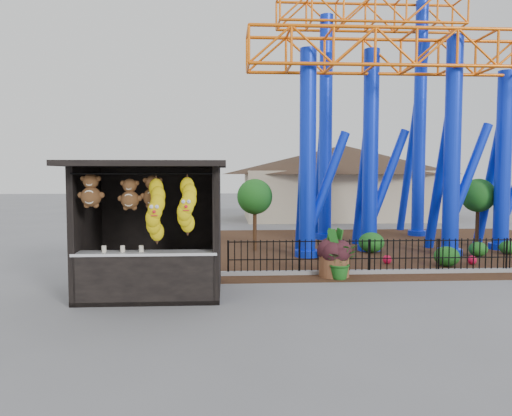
{
  "coord_description": "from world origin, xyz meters",
  "views": [
    {
      "loc": [
        -1.25,
        -10.74,
        2.86
      ],
      "look_at": [
        -0.51,
        1.5,
        2.0
      ],
      "focal_mm": 35.0,
      "sensor_mm": 36.0,
      "label": 1
    }
  ],
  "objects": [
    {
      "name": "terracotta_planter",
      "position": [
        1.72,
        2.7,
        0.3
      ],
      "size": [
        1.09,
        1.09,
        0.61
      ],
      "primitive_type": "cylinder",
      "rotation": [
        0.0,
        0.0,
        -0.39
      ],
      "color": "brown",
      "rests_on": "ground"
    },
    {
      "name": "landscaping",
      "position": [
        4.81,
        5.61,
        0.32
      ],
      "size": [
        7.4,
        3.71,
        0.73
      ],
      "color": "#1A5719",
      "rests_on": "mulch_bed"
    },
    {
      "name": "picket_fence",
      "position": [
        4.9,
        3.0,
        0.5
      ],
      "size": [
        12.2,
        0.06,
        1.0
      ],
      "primitive_type": null,
      "color": "black",
      "rests_on": "ground"
    },
    {
      "name": "potted_plant",
      "position": [
        1.82,
        2.42,
        0.47
      ],
      "size": [
        1.03,
        0.96,
        0.95
      ],
      "primitive_type": "imported",
      "rotation": [
        0.0,
        0.0,
        0.29
      ],
      "color": "#2D5A1A",
      "rests_on": "ground"
    },
    {
      "name": "curb",
      "position": [
        4.0,
        3.0,
        0.06
      ],
      "size": [
        18.0,
        0.18,
        0.12
      ],
      "primitive_type": "cube",
      "color": "gray",
      "rests_on": "ground"
    },
    {
      "name": "ground",
      "position": [
        0.0,
        0.0,
        0.0
      ],
      "size": [
        120.0,
        120.0,
        0.0
      ],
      "primitive_type": "plane",
      "color": "slate",
      "rests_on": "ground"
    },
    {
      "name": "roller_coaster",
      "position": [
        5.12,
        8.23,
        6.44
      ],
      "size": [
        11.0,
        6.37,
        10.82
      ],
      "color": "#0D2AE1",
      "rests_on": "ground"
    },
    {
      "name": "planter_foliage",
      "position": [
        1.72,
        2.7,
        0.93
      ],
      "size": [
        0.7,
        0.7,
        0.64
      ],
      "primitive_type": "ellipsoid",
      "color": "black",
      "rests_on": "terracotta_planter"
    },
    {
      "name": "pavilion",
      "position": [
        6.0,
        20.0,
        3.07
      ],
      "size": [
        15.0,
        15.0,
        4.8
      ],
      "color": "#BFAD8C",
      "rests_on": "ground"
    },
    {
      "name": "mulch_bed",
      "position": [
        4.0,
        8.0,
        0.01
      ],
      "size": [
        18.0,
        12.0,
        0.02
      ],
      "primitive_type": "cube",
      "color": "#331E11",
      "rests_on": "ground"
    },
    {
      "name": "prize_booth",
      "position": [
        -2.99,
        0.92,
        1.52
      ],
      "size": [
        3.5,
        3.4,
        3.12
      ],
      "color": "black",
      "rests_on": "ground"
    }
  ]
}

